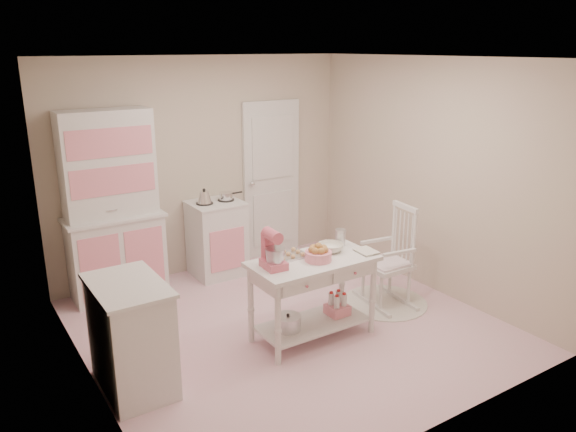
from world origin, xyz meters
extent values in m
plane|color=pink|center=(0.00, 0.00, 0.00)|extent=(3.80, 3.80, 0.00)
cube|color=white|center=(0.00, 0.00, 2.60)|extent=(3.80, 3.80, 0.04)
cube|color=#C5B0A0|center=(0.00, 1.90, 1.30)|extent=(3.80, 0.04, 2.60)
cube|color=#C5B0A0|center=(0.00, -1.90, 1.30)|extent=(3.80, 0.04, 2.60)
cube|color=#C5B0A0|center=(-1.90, 0.00, 1.30)|extent=(0.04, 3.80, 2.60)
cube|color=#C5B0A0|center=(1.90, 0.00, 1.30)|extent=(0.04, 3.80, 2.60)
cube|color=white|center=(0.95, 1.87, 1.02)|extent=(0.82, 0.05, 2.04)
cube|color=white|center=(-1.19, 1.66, 1.04)|extent=(1.06, 0.50, 2.08)
cube|color=white|center=(0.01, 1.61, 0.46)|extent=(0.62, 0.57, 0.92)
cube|color=white|center=(-1.63, -0.19, 0.46)|extent=(0.54, 0.84, 0.92)
cylinder|color=white|center=(1.17, -0.14, 0.01)|extent=(0.92, 0.92, 0.01)
cube|color=white|center=(1.17, -0.14, 0.55)|extent=(0.57, 0.77, 1.10)
cube|color=white|center=(0.08, -0.31, 0.40)|extent=(1.20, 0.60, 0.80)
cube|color=#D85B70|center=(-0.34, -0.29, 0.97)|extent=(0.22, 0.29, 0.34)
cube|color=silver|center=(-0.07, -0.13, 0.81)|extent=(0.34, 0.24, 0.02)
cylinder|color=pink|center=(0.10, -0.36, 0.85)|extent=(0.25, 0.25, 0.09)
imported|color=silver|center=(0.34, -0.23, 0.84)|extent=(0.25, 0.25, 0.08)
cylinder|color=silver|center=(0.52, -0.15, 0.89)|extent=(0.10, 0.10, 0.17)
imported|color=silver|center=(0.53, -0.43, 0.81)|extent=(0.18, 0.24, 0.02)
camera|label=1|loc=(-2.76, -4.26, 2.70)|focal=35.00mm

